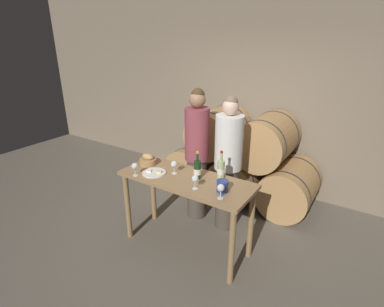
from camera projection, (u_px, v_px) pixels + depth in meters
The scene contains 15 objects.
ground_plane at pixel (187, 245), 3.64m from camera, with size 10.00×10.00×0.00m, color #665E51.
stone_wall_back at pixel (260, 89), 4.65m from camera, with size 10.00×0.12×3.20m.
barrel_stack at pixel (240, 160), 4.56m from camera, with size 2.28×0.91×1.36m.
tasting_table at pixel (186, 190), 3.36m from camera, with size 1.52×0.60×0.91m.
person_left at pixel (197, 154), 3.92m from camera, with size 0.32×0.32×1.79m.
person_right at pixel (228, 164), 3.70m from camera, with size 0.34×0.34×1.74m.
wine_bottle_red at pixel (197, 170), 3.25m from camera, with size 0.08×0.08×0.32m.
wine_bottle_white at pixel (221, 169), 3.26m from camera, with size 0.08×0.08×0.32m.
blue_crock at pixel (222, 186), 2.99m from camera, with size 0.12×0.12×0.12m.
bread_basket at pixel (148, 160), 3.63m from camera, with size 0.20×0.20×0.14m.
cheese_plate at pixel (154, 173), 3.41m from camera, with size 0.27×0.27×0.04m.
wine_glass_far_left at pixel (135, 167), 3.32m from camera, with size 0.07×0.07×0.15m.
wine_glass_left at pixel (174, 165), 3.37m from camera, with size 0.07×0.07×0.15m.
wine_glass_center at pixel (195, 179), 3.03m from camera, with size 0.07×0.07×0.15m.
wine_glass_right at pixel (221, 188), 2.85m from camera, with size 0.07×0.07×0.15m.
Camera 1 is at (1.67, -2.45, 2.38)m, focal length 28.00 mm.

